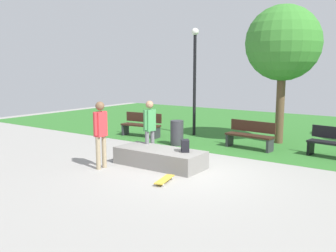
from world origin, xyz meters
TOP-DOWN VIEW (x-y plane):
  - ground_plane at (0.00, 0.00)m, footprint 28.00×28.00m
  - grass_lawn at (0.00, 8.11)m, footprint 26.60×11.77m
  - concrete_ledge at (-0.96, 0.08)m, footprint 2.47×1.05m
  - backpack_on_ledge at (-0.23, 0.21)m, footprint 0.33×0.34m
  - skater_performing_trick at (-2.08, -1.01)m, footprint 0.23×0.43m
  - skater_watching at (-1.68, 0.57)m, footprint 0.24×0.43m
  - skateboard_by_ledge at (0.00, -1.03)m, footprint 0.38×0.82m
  - park_bench_center_lawn at (0.18, 3.56)m, footprint 1.64×0.62m
  - park_bench_far_right at (-4.17, 3.26)m, footprint 1.64×0.62m
  - tree_slender_maple at (0.64, 5.04)m, footprint 2.58×2.58m
  - lamp_post at (-2.66, 4.70)m, footprint 0.28×0.28m
  - trash_bin at (-2.11, 2.65)m, footprint 0.45×0.45m

SIDE VIEW (x-z plane):
  - ground_plane at x=0.00m, z-range 0.00..0.00m
  - grass_lawn at x=0.00m, z-range 0.00..0.01m
  - skateboard_by_ledge at x=0.00m, z-range 0.02..0.10m
  - concrete_ledge at x=-0.96m, z-range 0.00..0.47m
  - trash_bin at x=-2.11m, z-range 0.00..0.86m
  - park_bench_center_lawn at x=0.18m, z-range 0.03..0.94m
  - park_bench_far_right at x=-4.17m, z-range 0.03..0.94m
  - backpack_on_ledge at x=-0.23m, z-range 0.47..0.79m
  - skater_watching at x=-1.68m, z-range 0.15..1.86m
  - skater_performing_trick at x=-2.08m, z-range 0.16..1.94m
  - lamp_post at x=-2.66m, z-range 0.45..4.61m
  - tree_slender_maple at x=0.64m, z-range 1.07..5.84m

